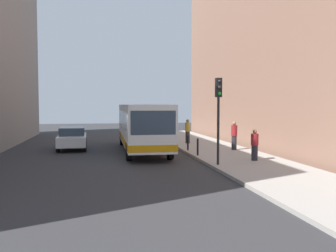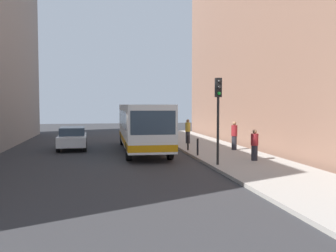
{
  "view_description": "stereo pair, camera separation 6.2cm",
  "coord_description": "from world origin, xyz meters",
  "px_view_note": "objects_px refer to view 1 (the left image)",
  "views": [
    {
      "loc": [
        -1.99,
        -19.5,
        3.0
      ],
      "look_at": [
        2.05,
        2.12,
        1.72
      ],
      "focal_mm": 39.57,
      "sensor_mm": 36.0,
      "label": 1
    },
    {
      "loc": [
        -1.93,
        -19.51,
        3.0
      ],
      "look_at": [
        2.05,
        2.12,
        1.72
      ],
      "focal_mm": 39.57,
      "sensor_mm": 36.0,
      "label": 2
    }
  ],
  "objects_px": {
    "bollard_mid": "(188,143)",
    "pedestrian_mid_sidewalk": "(234,136)",
    "traffic_light": "(219,104)",
    "bus": "(142,124)",
    "car_beside_bus": "(72,138)",
    "bollard_near": "(198,147)",
    "pedestrian_far_sidewalk": "(188,131)",
    "pedestrian_near_signal": "(255,145)"
  },
  "relations": [
    {
      "from": "bollard_mid",
      "to": "pedestrian_mid_sidewalk",
      "type": "bearing_deg",
      "value": -5.6
    },
    {
      "from": "traffic_light",
      "to": "bollard_mid",
      "type": "distance_m",
      "value": 6.13
    },
    {
      "from": "bus",
      "to": "pedestrian_mid_sidewalk",
      "type": "distance_m",
      "value": 5.92
    },
    {
      "from": "car_beside_bus",
      "to": "bollard_near",
      "type": "xyz_separation_m",
      "value": [
        7.22,
        -5.47,
        -0.16
      ]
    },
    {
      "from": "bollard_near",
      "to": "traffic_light",
      "type": "bearing_deg",
      "value": -88.27
    },
    {
      "from": "pedestrian_far_sidewalk",
      "to": "pedestrian_mid_sidewalk",
      "type": "bearing_deg",
      "value": 179.71
    },
    {
      "from": "bus",
      "to": "bollard_mid",
      "type": "distance_m",
      "value": 3.23
    },
    {
      "from": "traffic_light",
      "to": "bollard_near",
      "type": "height_order",
      "value": "traffic_light"
    },
    {
      "from": "car_beside_bus",
      "to": "pedestrian_far_sidewalk",
      "type": "xyz_separation_m",
      "value": [
        8.19,
        0.96,
        0.25
      ]
    },
    {
      "from": "bollard_near",
      "to": "car_beside_bus",
      "type": "bearing_deg",
      "value": 142.85
    },
    {
      "from": "car_beside_bus",
      "to": "bollard_near",
      "type": "distance_m",
      "value": 9.05
    },
    {
      "from": "pedestrian_mid_sidewalk",
      "to": "traffic_light",
      "type": "bearing_deg",
      "value": 19.43
    },
    {
      "from": "bollard_near",
      "to": "pedestrian_mid_sidewalk",
      "type": "relative_size",
      "value": 0.53
    },
    {
      "from": "bollard_near",
      "to": "bollard_mid",
      "type": "height_order",
      "value": "same"
    },
    {
      "from": "pedestrian_mid_sidewalk",
      "to": "car_beside_bus",
      "type": "bearing_deg",
      "value": -61.42
    },
    {
      "from": "bus",
      "to": "traffic_light",
      "type": "bearing_deg",
      "value": 112.65
    },
    {
      "from": "pedestrian_mid_sidewalk",
      "to": "bus",
      "type": "bearing_deg",
      "value": -59.21
    },
    {
      "from": "bus",
      "to": "car_beside_bus",
      "type": "bearing_deg",
      "value": -20.5
    },
    {
      "from": "bollard_mid",
      "to": "pedestrian_mid_sidewalk",
      "type": "xyz_separation_m",
      "value": [
        2.93,
        -0.29,
        0.42
      ]
    },
    {
      "from": "car_beside_bus",
      "to": "pedestrian_near_signal",
      "type": "distance_m",
      "value": 12.38
    },
    {
      "from": "bollard_near",
      "to": "bollard_mid",
      "type": "xyz_separation_m",
      "value": [
        0.0,
        2.33,
        0.0
      ]
    },
    {
      "from": "bollard_mid",
      "to": "pedestrian_near_signal",
      "type": "relative_size",
      "value": 0.6
    },
    {
      "from": "bus",
      "to": "bollard_mid",
      "type": "xyz_separation_m",
      "value": [
        2.71,
        -1.38,
        -1.1
      ]
    },
    {
      "from": "pedestrian_near_signal",
      "to": "pedestrian_far_sidewalk",
      "type": "height_order",
      "value": "pedestrian_far_sidewalk"
    },
    {
      "from": "car_beside_bus",
      "to": "pedestrian_far_sidewalk",
      "type": "relative_size",
      "value": 2.51
    },
    {
      "from": "bus",
      "to": "car_beside_bus",
      "type": "distance_m",
      "value": 4.93
    },
    {
      "from": "traffic_light",
      "to": "pedestrian_far_sidewalk",
      "type": "height_order",
      "value": "traffic_light"
    },
    {
      "from": "bollard_near",
      "to": "bollard_mid",
      "type": "distance_m",
      "value": 2.33
    },
    {
      "from": "bus",
      "to": "bollard_mid",
      "type": "bearing_deg",
      "value": 153.91
    },
    {
      "from": "car_beside_bus",
      "to": "bollard_mid",
      "type": "xyz_separation_m",
      "value": [
        7.22,
        -3.14,
        -0.16
      ]
    },
    {
      "from": "car_beside_bus",
      "to": "pedestrian_near_signal",
      "type": "height_order",
      "value": "pedestrian_near_signal"
    },
    {
      "from": "bollard_mid",
      "to": "traffic_light",
      "type": "bearing_deg",
      "value": -88.99
    },
    {
      "from": "traffic_light",
      "to": "bollard_near",
      "type": "relative_size",
      "value": 4.32
    },
    {
      "from": "car_beside_bus",
      "to": "traffic_light",
      "type": "bearing_deg",
      "value": 128.2
    },
    {
      "from": "bus",
      "to": "pedestrian_mid_sidewalk",
      "type": "relative_size",
      "value": 6.18
    },
    {
      "from": "car_beside_bus",
      "to": "pedestrian_near_signal",
      "type": "xyz_separation_m",
      "value": [
        9.56,
        -7.87,
        0.15
      ]
    },
    {
      "from": "bus",
      "to": "bollard_near",
      "type": "relative_size",
      "value": 11.64
    },
    {
      "from": "car_beside_bus",
      "to": "pedestrian_near_signal",
      "type": "bearing_deg",
      "value": 138.95
    },
    {
      "from": "bollard_near",
      "to": "pedestrian_near_signal",
      "type": "height_order",
      "value": "pedestrian_near_signal"
    },
    {
      "from": "car_beside_bus",
      "to": "bollard_near",
      "type": "bearing_deg",
      "value": 141.26
    },
    {
      "from": "bollard_near",
      "to": "pedestrian_mid_sidewalk",
      "type": "xyz_separation_m",
      "value": [
        2.93,
        2.04,
        0.42
      ]
    },
    {
      "from": "pedestrian_far_sidewalk",
      "to": "traffic_light",
      "type": "bearing_deg",
      "value": 150.58
    }
  ]
}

